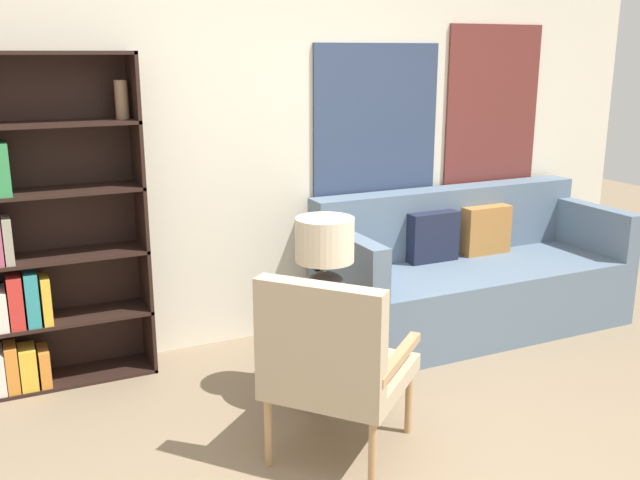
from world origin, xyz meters
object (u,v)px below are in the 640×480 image
object	(u,v)px
bookshelf	(12,240)
armchair	(332,360)
side_table	(321,312)
couch	(469,277)
table_lamp	(325,250)

from	to	relation	value
bookshelf	armchair	distance (m)	1.91
bookshelf	side_table	size ratio (longest dim) A/B	3.21
bookshelf	side_table	distance (m)	1.71
couch	table_lamp	size ratio (longest dim) A/B	4.80
armchair	side_table	bearing A→B (deg)	69.21
side_table	armchair	bearing A→B (deg)	-110.79
armchair	couch	bearing A→B (deg)	35.33
table_lamp	side_table	bearing A→B (deg)	-152.49
armchair	bookshelf	bearing A→B (deg)	130.91
bookshelf	side_table	xyz separation A→B (m)	(1.45, -0.84, -0.36)
armchair	table_lamp	distance (m)	0.72
armchair	side_table	world-z (taller)	armchair
armchair	table_lamp	size ratio (longest dim) A/B	2.08
bookshelf	table_lamp	bearing A→B (deg)	-29.12
bookshelf	side_table	world-z (taller)	bookshelf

